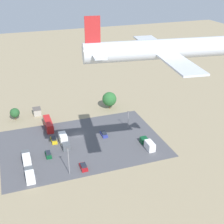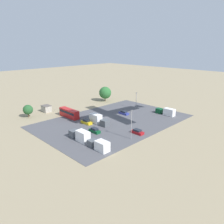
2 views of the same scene
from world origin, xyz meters
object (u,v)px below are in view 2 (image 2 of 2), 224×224
at_px(parked_truck_2, 166,112).
at_px(parked_truck_0, 99,145).
at_px(shed_building, 46,109).
at_px(parked_car_1, 86,122).
at_px(bus, 69,113).
at_px(parked_car_0, 124,113).
at_px(parked_car_3, 95,131).
at_px(parked_truck_3, 80,136).
at_px(parked_car_2, 137,132).
at_px(parked_truck_1, 98,120).

bearing_deg(parked_truck_2, parked_truck_0, -174.42).
xyz_separation_m(shed_building, parked_car_1, (-2.75, 24.59, -0.67)).
xyz_separation_m(bus, parked_truck_0, (10.47, 30.12, -0.52)).
bearing_deg(bus, parked_car_0, 145.13).
height_order(parked_car_3, parked_truck_2, parked_truck_2).
bearing_deg(parked_truck_0, parked_truck_3, 90.36).
bearing_deg(parked_truck_0, parked_car_1, 61.08).
relative_size(bus, parked_car_3, 2.45).
bearing_deg(parked_car_3, parked_car_1, -111.50).
relative_size(parked_car_3, parked_truck_3, 0.53).
bearing_deg(shed_building, bus, 100.91).
bearing_deg(parked_car_2, parked_truck_1, 99.77).
distance_m(bus, parked_truck_3, 23.86).
distance_m(parked_car_0, parked_truck_3, 30.36).
distance_m(parked_car_1, parked_truck_3, 14.95).
bearing_deg(parked_car_0, parked_truck_0, -149.49).
height_order(parked_car_1, parked_truck_0, parked_truck_0).
height_order(shed_building, parked_car_2, shed_building).
relative_size(parked_truck_0, parked_truck_1, 0.80).
height_order(bus, parked_car_0, bus).
relative_size(shed_building, parked_car_1, 0.88).
relative_size(bus, parked_truck_1, 1.17).
distance_m(bus, parked_car_3, 19.95).
relative_size(parked_car_1, parked_truck_3, 0.59).
height_order(bus, parked_truck_0, bus).
distance_m(shed_building, parked_car_0, 34.07).
bearing_deg(parked_car_1, parked_truck_2, 153.62).
bearing_deg(parked_truck_1, bus, -76.90).
distance_m(shed_building, parked_car_3, 33.30).
bearing_deg(shed_building, parked_car_0, 128.60).
bearing_deg(parked_car_0, parked_car_3, -163.10).
bearing_deg(parked_car_1, shed_building, -83.62).
xyz_separation_m(parked_car_2, parked_truck_1, (2.81, -16.34, 0.93)).
relative_size(shed_building, parked_truck_2, 0.51).
bearing_deg(parked_car_2, bus, 101.32).
xyz_separation_m(shed_building, parked_car_0, (-21.25, 26.62, -0.74)).
bearing_deg(parked_truck_3, parked_car_0, 16.13).
distance_m(parked_car_0, parked_car_2, 21.45).
height_order(parked_car_3, parked_truck_0, parked_truck_0).
distance_m(shed_building, parked_truck_3, 35.93).
xyz_separation_m(parked_car_1, parked_car_2, (-5.96, 19.43, -0.06)).
height_order(parked_truck_2, parked_truck_3, parked_truck_3).
bearing_deg(parked_truck_1, parked_car_0, -176.04).
bearing_deg(parked_truck_3, shed_building, 77.31).
bearing_deg(parked_car_2, shed_building, 101.19).
height_order(parked_car_1, parked_truck_3, parked_truck_3).
xyz_separation_m(parked_truck_0, parked_truck_3, (0.05, -8.71, 0.27)).
bearing_deg(parked_car_3, parked_truck_3, 13.76).
bearing_deg(parked_truck_0, parked_truck_2, 5.58).
height_order(bus, parked_truck_3, parked_truck_3).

